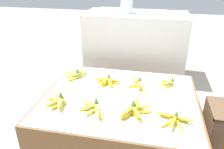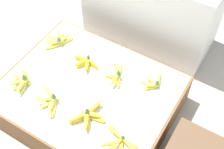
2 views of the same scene
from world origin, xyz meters
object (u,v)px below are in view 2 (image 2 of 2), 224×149
Objects in this scene: banana_bunch_front_right at (120,141)px; banana_bunch_middle_left at (58,40)px; banana_bunch_middle_right at (154,82)px; banana_bunch_front_left at (22,81)px; banana_bunch_front_midleft at (50,100)px; banana_bunch_middle_midleft at (86,62)px; banana_bunch_middle_midright at (116,75)px; banana_bunch_front_midright at (88,115)px.

banana_bunch_middle_left is at bearing 149.93° from banana_bunch_front_right.
banana_bunch_middle_left reaches higher than banana_bunch_middle_right.
banana_bunch_front_left is 1.02× the size of banana_bunch_middle_right.
banana_bunch_front_midleft is at bearing 178.72° from banana_bunch_front_right.
banana_bunch_middle_midleft is at bearing 53.14° from banana_bunch_front_left.
banana_bunch_middle_midleft is (0.02, 0.40, -0.00)m from banana_bunch_front_midleft.
banana_bunch_middle_midright is at bearing 122.93° from banana_bunch_front_right.
banana_bunch_front_midright is at bearing 6.72° from banana_bunch_front_midleft.
banana_bunch_middle_left is 0.57m from banana_bunch_middle_midright.
banana_bunch_front_midleft reaches higher than banana_bunch_middle_midleft.
banana_bunch_front_left is 0.26m from banana_bunch_front_midleft.
banana_bunch_middle_right is (0.78, 0.46, -0.01)m from banana_bunch_front_left.
banana_bunch_middle_midright is (0.27, 0.41, -0.00)m from banana_bunch_front_midleft.
banana_bunch_front_midleft is 0.49m from banana_bunch_middle_midright.
banana_bunch_middle_left is 0.32m from banana_bunch_middle_midleft.
banana_bunch_middle_midleft is 1.12× the size of banana_bunch_middle_right.
banana_bunch_front_midright is 1.27× the size of banana_bunch_middle_right.
banana_bunch_front_midright is 0.26m from banana_bunch_front_right.
banana_bunch_front_left is at bearing 174.43° from banana_bunch_front_midleft.
banana_bunch_middle_right is at bearing 10.15° from banana_bunch_middle_midleft.
banana_bunch_middle_midright is at bearing 2.63° from banana_bunch_middle_midleft.
banana_bunch_front_midleft is 0.97× the size of banana_bunch_middle_midleft.
banana_bunch_front_midright is at bearing 170.00° from banana_bunch_front_right.
banana_bunch_front_left is 0.91m from banana_bunch_middle_right.
banana_bunch_middle_midleft is 0.51m from banana_bunch_middle_right.
banana_bunch_front_midleft is 0.40m from banana_bunch_middle_midleft.
banana_bunch_front_right is (0.54, -0.01, -0.01)m from banana_bunch_front_midleft.
banana_bunch_front_right is at bearing -10.00° from banana_bunch_front_midright.
banana_bunch_middle_left reaches higher than banana_bunch_middle_midright.
banana_bunch_middle_midright is at bearing 56.81° from banana_bunch_front_midleft.
banana_bunch_front_left is 0.81m from banana_bunch_front_right.
banana_bunch_front_midleft is 0.86× the size of banana_bunch_front_right.
banana_bunch_front_midleft is at bearing -92.59° from banana_bunch_middle_midleft.
banana_bunch_front_left is at bearing -144.03° from banana_bunch_middle_midright.
banana_bunch_front_midleft is at bearing -173.28° from banana_bunch_front_midright.
banana_bunch_front_midright is (0.55, 0.01, 0.00)m from banana_bunch_front_left.
banana_bunch_front_midright is at bearing -87.67° from banana_bunch_middle_midright.
banana_bunch_middle_midright is 1.14× the size of banana_bunch_middle_right.
banana_bunch_middle_midright is at bearing 35.97° from banana_bunch_front_left.
banana_bunch_front_midleft is at bearing -136.76° from banana_bunch_middle_right.
banana_bunch_front_midleft reaches higher than banana_bunch_middle_right.
banana_bunch_middle_midleft is 0.25m from banana_bunch_middle_midright.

